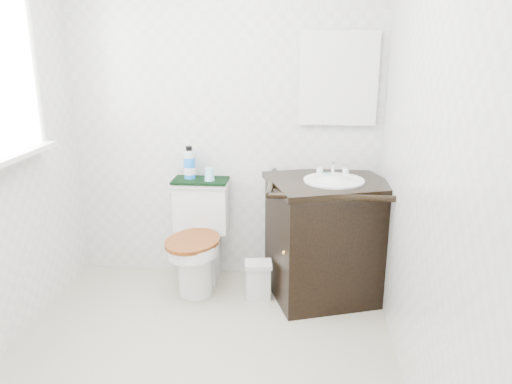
% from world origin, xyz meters
% --- Properties ---
extents(floor, '(2.40, 2.40, 0.00)m').
position_xyz_m(floor, '(0.00, 0.00, 0.00)').
color(floor, '#B4A791').
rests_on(floor, ground).
extents(wall_back, '(2.40, 0.00, 2.40)m').
position_xyz_m(wall_back, '(0.00, 1.20, 1.20)').
color(wall_back, silver).
rests_on(wall_back, ground).
extents(wall_front, '(2.40, 0.00, 2.40)m').
position_xyz_m(wall_front, '(0.00, -1.20, 1.20)').
color(wall_front, silver).
rests_on(wall_front, ground).
extents(wall_right, '(0.00, 2.40, 2.40)m').
position_xyz_m(wall_right, '(1.10, 0.00, 1.20)').
color(wall_right, silver).
rests_on(wall_right, ground).
extents(mirror, '(0.50, 0.02, 0.60)m').
position_xyz_m(mirror, '(0.78, 1.18, 1.45)').
color(mirror, silver).
rests_on(mirror, wall_back).
extents(toilet, '(0.41, 0.64, 0.73)m').
position_xyz_m(toilet, '(-0.17, 0.97, 0.33)').
color(toilet, white).
rests_on(toilet, floor).
extents(vanity, '(0.91, 0.84, 0.92)m').
position_xyz_m(vanity, '(0.73, 0.90, 0.43)').
color(vanity, black).
rests_on(vanity, floor).
extents(trash_bin, '(0.20, 0.17, 0.26)m').
position_xyz_m(trash_bin, '(0.27, 0.80, 0.14)').
color(trash_bin, silver).
rests_on(trash_bin, floor).
extents(towel, '(0.39, 0.22, 0.02)m').
position_xyz_m(towel, '(-0.17, 1.09, 0.74)').
color(towel, black).
rests_on(towel, toilet).
extents(mouthwash_bottle, '(0.08, 0.08, 0.23)m').
position_xyz_m(mouthwash_bottle, '(-0.25, 1.11, 0.86)').
color(mouthwash_bottle, blue).
rests_on(mouthwash_bottle, towel).
extents(cup, '(0.07, 0.07, 0.09)m').
position_xyz_m(cup, '(-0.09, 1.06, 0.80)').
color(cup, '#96D7F5').
rests_on(cup, towel).
extents(soap_bar, '(0.07, 0.04, 0.02)m').
position_xyz_m(soap_bar, '(0.72, 1.04, 0.83)').
color(soap_bar, '#19727B').
rests_on(soap_bar, vanity).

